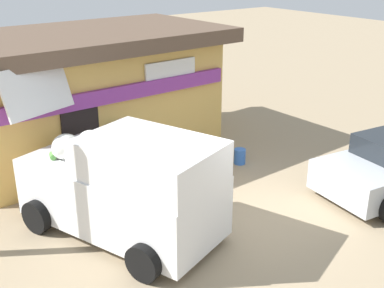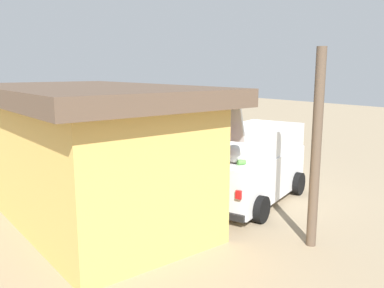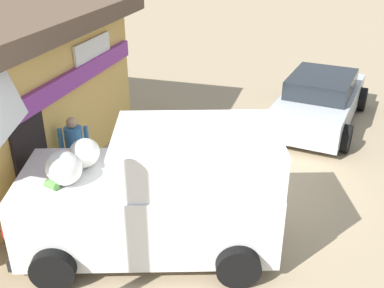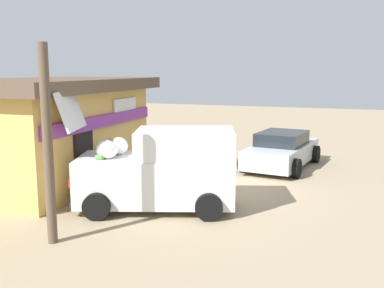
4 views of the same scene
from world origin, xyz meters
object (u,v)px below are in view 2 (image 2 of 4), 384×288
parked_sedan (186,141)px  unloaded_banana_pile (186,230)px  delivery_van (252,164)px  paint_bucket (144,171)px  vendor_standing (165,173)px  storefront_bar (89,151)px  customer_bending (203,183)px

parked_sedan → unloaded_banana_pile: parked_sedan is taller
delivery_van → parked_sedan: size_ratio=1.05×
paint_bucket → vendor_standing: bearing=161.1°
delivery_van → paint_bucket: bearing=16.7°
delivery_van → unloaded_banana_pile: delivery_van is taller
parked_sedan → delivery_van: bearing=160.8°
storefront_bar → vendor_standing: 2.20m
customer_bending → parked_sedan: bearing=-32.6°
vendor_standing → paint_bucket: size_ratio=3.88×
parked_sedan → customer_bending: size_ratio=3.47×
delivery_van → customer_bending: size_ratio=3.64×
unloaded_banana_pile → paint_bucket: 5.42m
customer_bending → unloaded_banana_pile: customer_bending is taller
customer_bending → unloaded_banana_pile: 1.78m
delivery_van → unloaded_banana_pile: bearing=109.4°
parked_sedan → unloaded_banana_pile: 8.82m
vendor_standing → storefront_bar: bearing=84.1°
delivery_van → customer_bending: (-0.04, 1.79, -0.24)m
unloaded_banana_pile → paint_bucket: size_ratio=2.21×
delivery_van → vendor_standing: 2.45m
customer_bending → paint_bucket: bearing=-8.4°
storefront_bar → delivery_van: size_ratio=1.57×
storefront_bar → customer_bending: size_ratio=5.74×
delivery_van → storefront_bar: bearing=72.3°
unloaded_banana_pile → vendor_standing: bearing=-22.7°
customer_bending → unloaded_banana_pile: bearing=128.7°
vendor_standing → customer_bending: size_ratio=1.23×
storefront_bar → vendor_standing: storefront_bar is taller
paint_bucket → unloaded_banana_pile: bearing=159.4°
storefront_bar → unloaded_banana_pile: bearing=-155.6°
storefront_bar → vendor_standing: size_ratio=4.67×
storefront_bar → paint_bucket: storefront_bar is taller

